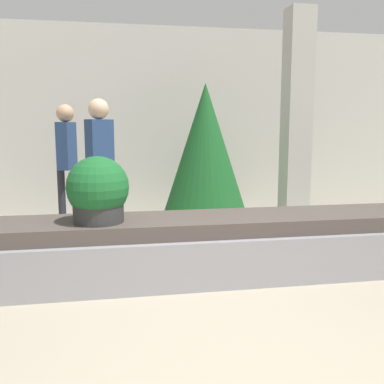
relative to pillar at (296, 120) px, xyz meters
The scene contains 8 objects.
ground_plane 4.53m from the pillar, 117.25° to the right, with size 18.00×18.00×0.00m, color #9E937F.
back_wall 2.44m from the pillar, 142.81° to the left, with size 18.00×0.06×3.20m.
carousel 3.08m from the pillar, 134.08° to the right, with size 8.41×0.92×0.61m.
pillar is the anchor object (origin of this frame).
potted_plant_2 3.59m from the pillar, 143.78° to the right, with size 0.58×0.58×0.62m.
traveler_0 2.96m from the pillar, 169.16° to the right, with size 0.36×0.33×1.85m.
traveler_1 3.44m from the pillar, behind, with size 0.31×0.36×1.82m.
decorated_tree 1.45m from the pillar, behind, with size 1.27×1.27×2.12m.
Camera 1 is at (-0.73, -2.33, 1.49)m, focal length 40.00 mm.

